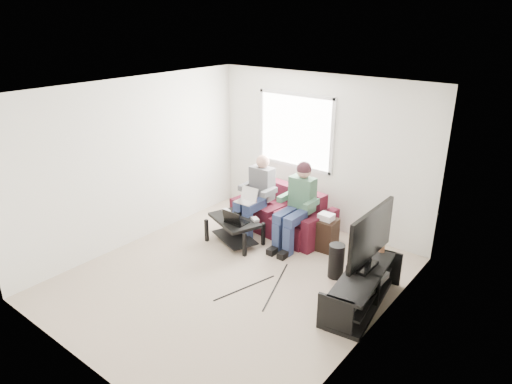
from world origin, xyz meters
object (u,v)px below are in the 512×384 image
Objects in this scene: subwoofer at (336,261)px; sofa at (284,216)px; coffee_table at (235,225)px; end_table at (325,233)px; tv at (371,236)px; tv_stand at (362,290)px.

sofa is at bearing 152.66° from subwoofer.
coffee_table is (-0.39, -0.83, 0.03)m from sofa.
coffee_table is 1.65× the size of end_table.
tv is (2.36, -0.18, 0.62)m from coffee_table.
tv is 1.84× the size of end_table.
sofa reaches higher than subwoofer.
subwoofer is at bearing 3.55° from coffee_table.
sofa is at bearing 150.74° from tv_stand.
end_table is at bearing 130.94° from subwoofer.
tv is at bearing -4.31° from coffee_table.
sofa is 1.56m from subwoofer.
subwoofer is (1.78, 0.11, -0.07)m from coffee_table.
subwoofer is at bearing -49.06° from end_table.
coffee_table is 1.78m from subwoofer.
sofa is 1.53× the size of tv.
coffee_table is at bearing -115.54° from sofa.
tv is at bearing -26.28° from subwoofer.
tv_stand is at bearing -29.26° from sofa.
tv is (1.97, -1.00, 0.65)m from sofa.
tv is 2.20× the size of subwoofer.
tv_stand is 0.73m from tv.
subwoofer is at bearing -27.34° from sofa.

